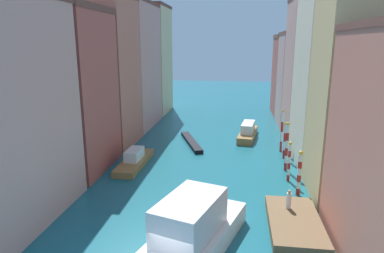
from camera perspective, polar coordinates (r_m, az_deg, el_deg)
name	(u,v)px	position (r m, az deg, el deg)	size (l,w,h in m)	color
ground_plane	(209,149)	(41.51, 2.85, -3.71)	(154.00, 154.00, 0.00)	#196070
building_left_1	(70,91)	(35.25, -19.68, 5.65)	(6.78, 8.94, 15.90)	#B25147
building_left_2	(105,71)	(43.19, -14.38, 8.96)	(6.78, 8.41, 18.28)	#C6705B
building_left_3	(131,65)	(52.74, -10.22, 10.01)	(6.78, 12.06, 18.40)	tan
building_left_4	(149,60)	(63.29, -7.13, 11.00)	(6.78, 9.59, 19.05)	beige
building_right_1	(363,73)	(29.77, 26.67, 8.04)	(6.78, 7.18, 20.42)	#DBB77A
building_right_2	(333,75)	(37.80, 22.56, 8.03)	(6.78, 9.45, 18.69)	beige
building_right_3	(315,70)	(46.51, 19.82, 8.90)	(6.78, 8.29, 18.30)	tan
building_right_4	(302,79)	(55.07, 17.86, 7.49)	(6.78, 8.56, 14.13)	tan
building_right_5	(293,75)	(63.82, 16.52, 8.27)	(6.78, 8.90, 13.93)	#B25147
waterfront_dock	(294,223)	(25.46, 16.75, -15.21)	(3.50, 7.00, 0.71)	brown
person_on_dock	(289,200)	(26.31, 15.87, -11.70)	(0.36, 0.36, 1.42)	white
mooring_pole_0	(299,172)	(29.90, 17.51, -7.34)	(0.37, 0.37, 3.90)	red
mooring_pole_1	(289,161)	(32.67, 15.94, -5.57)	(0.30, 0.30, 3.76)	red
mooring_pole_2	(287,146)	(35.10, 15.57, -3.17)	(0.33, 0.33, 4.96)	red
mooring_pole_3	(285,140)	(38.84, 15.25, -2.19)	(0.30, 0.30, 4.12)	red
mooring_pole_4	(282,130)	(41.14, 14.79, -0.62)	(0.29, 0.29, 5.03)	red
vaporetto_white	(190,234)	(21.32, -0.33, -17.51)	(6.78, 11.34, 3.65)	white
gondola_black	(191,142)	(43.43, -0.13, -2.58)	(3.96, 8.64, 0.47)	black
motorboat_0	(135,160)	(36.30, -9.59, -5.54)	(2.24, 7.80, 1.73)	olive
motorboat_1	(248,132)	(46.52, 9.31, -0.90)	(2.97, 7.89, 2.10)	olive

